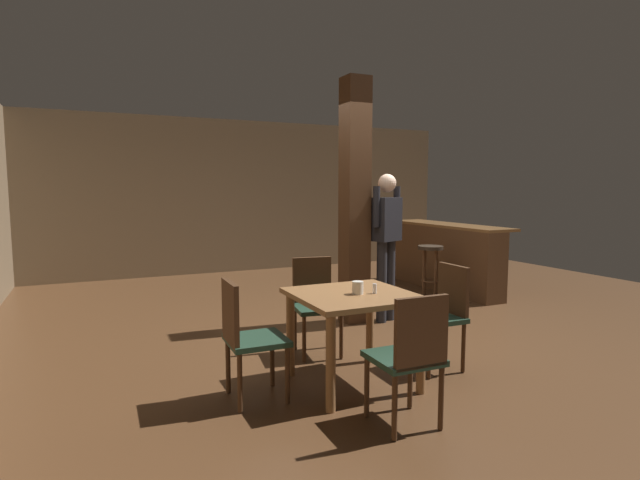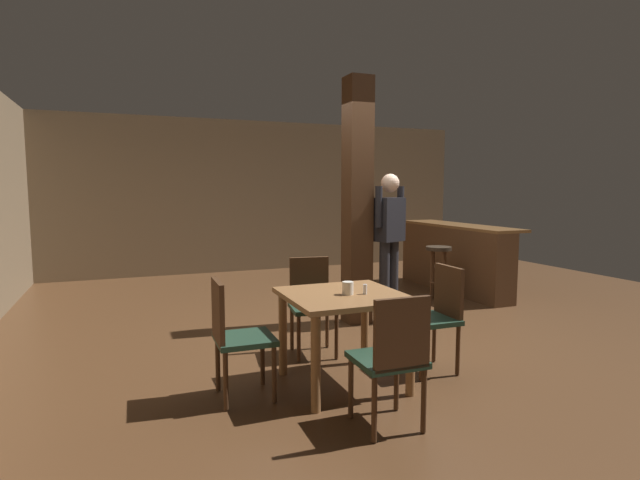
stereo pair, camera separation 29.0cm
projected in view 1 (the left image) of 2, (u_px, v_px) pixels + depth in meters
The scene contains 13 objects.
ground_plane at pixel (375, 330), 5.51m from camera, with size 10.80×10.80×0.00m, color #4C301C.
wall_back at pixel (253, 196), 9.43m from camera, with size 8.00×0.10×2.80m, color #756047.
pillar at pixel (355, 202), 5.72m from camera, with size 0.28×0.28×2.80m, color #422816.
dining_table at pixel (353, 309), 3.93m from camera, with size 0.90×0.90×0.74m.
chair_south at pixel (410, 353), 3.19m from camera, with size 0.43×0.43×0.89m.
chair_north at pixel (315, 300), 4.70m from camera, with size 0.48×0.48×0.89m.
chair_east at pixel (442, 311), 4.30m from camera, with size 0.43×0.43×0.89m.
chair_west at pixel (246, 334), 3.62m from camera, with size 0.43×0.43×0.89m.
napkin_cup at pixel (358, 288), 3.88m from camera, with size 0.09×0.09×0.10m, color silver.
salt_shaker at pixel (375, 289), 3.90m from camera, with size 0.03×0.03×0.08m, color silver.
standing_person at pixel (386, 236), 5.78m from camera, with size 0.47×0.31×1.72m.
bar_counter at pixel (443, 256), 7.67m from camera, with size 0.56×2.30×1.01m.
bar_stool_near at pixel (430, 259), 7.01m from camera, with size 0.35×0.35×0.75m.
Camera 1 is at (-2.81, -4.63, 1.56)m, focal length 28.00 mm.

